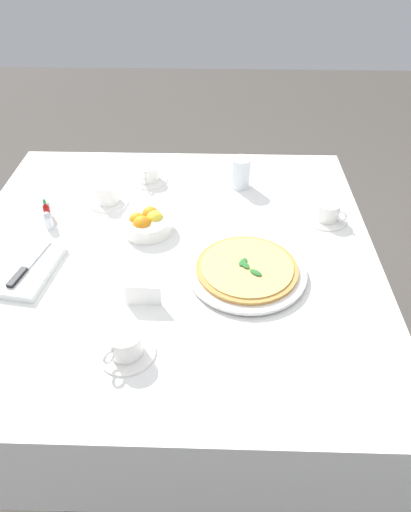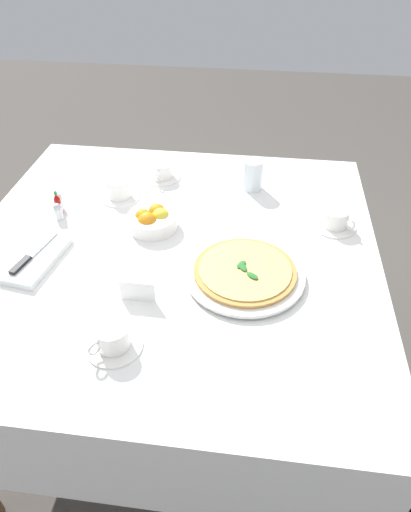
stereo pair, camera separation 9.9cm
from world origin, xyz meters
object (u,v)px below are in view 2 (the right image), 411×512
object	(u,v)px
coffee_cup_right_edge	(336,219)
citrus_bowl	(152,220)
coffee_cup_back_corner	(113,338)
salt_shaker	(59,202)
pepper_shaker	(58,212)
hot_sauce_bottle	(58,205)
pizza	(245,270)
dinner_knife	(32,254)
menu_card	(137,292)
water_glass_left_edge	(253,176)
napkin_folded	(33,258)
coffee_cup_center_back	(162,171)
pizza_plate	(245,274)
coffee_cup_near_left	(119,190)

from	to	relation	value
coffee_cup_right_edge	citrus_bowl	size ratio (longest dim) A/B	0.87
coffee_cup_back_corner	salt_shaker	xyz separation A→B (m)	(0.53, 0.33, -0.00)
pepper_shaker	hot_sauce_bottle	bearing A→B (deg)	19.65
pizza	pepper_shaker	world-z (taller)	pepper_shaker
dinner_knife	pepper_shaker	size ratio (longest dim) A/B	3.46
menu_card	water_glass_left_edge	bearing A→B (deg)	66.83
coffee_cup_back_corner	pepper_shaker	world-z (taller)	coffee_cup_back_corner
napkin_folded	menu_card	size ratio (longest dim) A/B	2.62
coffee_cup_center_back	hot_sauce_bottle	distance (m)	0.38
coffee_cup_back_corner	water_glass_left_edge	bearing A→B (deg)	-20.42
pizza	dinner_knife	xyz separation A→B (m)	(-0.01, 0.59, -0.00)
salt_shaker	coffee_cup_back_corner	bearing A→B (deg)	-148.00
napkin_folded	pepper_shaker	world-z (taller)	pepper_shaker
napkin_folded	menu_card	distance (m)	0.35
coffee_cup_back_corner	water_glass_left_edge	distance (m)	0.79
pizza	coffee_cup_right_edge	bearing A→B (deg)	-43.99
pepper_shaker	menu_card	bearing A→B (deg)	-134.16
pizza_plate	water_glass_left_edge	world-z (taller)	water_glass_left_edge
hot_sauce_bottle	salt_shaker	bearing A→B (deg)	19.65
pepper_shaker	coffee_cup_near_left	bearing A→B (deg)	-46.24
hot_sauce_bottle	coffee_cup_right_edge	bearing A→B (deg)	-87.42
coffee_cup_right_edge	dinner_knife	bearing A→B (deg)	107.86
dinner_knife	menu_card	distance (m)	0.35
citrus_bowl	salt_shaker	size ratio (longest dim) A/B	2.67
salt_shaker	pepper_shaker	size ratio (longest dim) A/B	1.00
napkin_folded	dinner_knife	size ratio (longest dim) A/B	1.21
dinner_knife	coffee_cup_back_corner	bearing A→B (deg)	-118.53
pizza	water_glass_left_edge	bearing A→B (deg)	0.55
pizza	menu_card	distance (m)	0.29
coffee_cup_near_left	dinner_knife	distance (m)	0.38
coffee_cup_near_left	napkin_folded	size ratio (longest dim) A/B	0.56
pizza	coffee_cup_back_corner	world-z (taller)	coffee_cup_back_corner
water_glass_left_edge	pizza	bearing A→B (deg)	-179.45
dinner_knife	salt_shaker	distance (m)	0.26
water_glass_left_edge	menu_card	distance (m)	0.64
citrus_bowl	dinner_knife	bearing A→B (deg)	124.01
coffee_cup_near_left	citrus_bowl	world-z (taller)	coffee_cup_near_left
pizza	napkin_folded	size ratio (longest dim) A/B	1.15
coffee_cup_right_edge	napkin_folded	bearing A→B (deg)	108.02
coffee_cup_right_edge	pizza_plate	bearing A→B (deg)	136.00
napkin_folded	dinner_knife	world-z (taller)	dinner_knife
coffee_cup_right_edge	pepper_shaker	xyz separation A→B (m)	(-0.07, 0.85, -0.00)
citrus_bowl	menu_card	bearing A→B (deg)	-174.31
pizza_plate	water_glass_left_edge	bearing A→B (deg)	0.55
coffee_cup_right_edge	water_glass_left_edge	size ratio (longest dim) A/B	1.24
pizza_plate	dinner_knife	xyz separation A→B (m)	(-0.01, 0.59, 0.01)
citrus_bowl	hot_sauce_bottle	xyz separation A→B (m)	(0.03, 0.31, 0.01)
coffee_cup_near_left	coffee_cup_center_back	bearing A→B (deg)	-38.07
pizza	water_glass_left_edge	world-z (taller)	water_glass_left_edge
coffee_cup_center_back	dinner_knife	size ratio (longest dim) A/B	0.68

